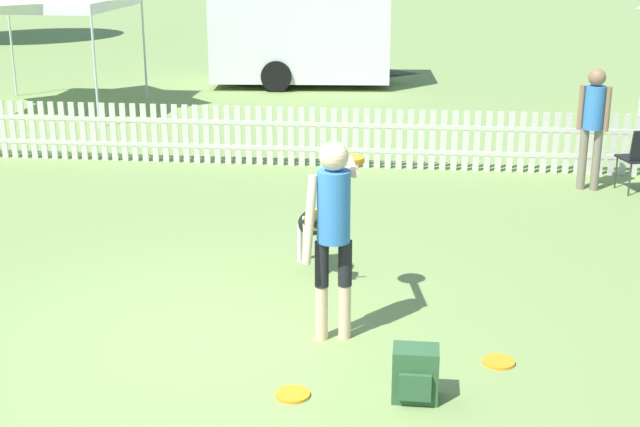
# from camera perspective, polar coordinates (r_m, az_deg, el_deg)

# --- Properties ---
(ground_plane) EXTENTS (240.00, 240.00, 0.00)m
(ground_plane) POSITION_cam_1_polar(r_m,az_deg,el_deg) (7.87, -7.18, -8.02)
(ground_plane) COLOR olive
(handler_person) EXTENTS (0.46, 1.12, 1.75)m
(handler_person) POSITION_cam_1_polar(r_m,az_deg,el_deg) (7.47, 0.90, -0.14)
(handler_person) COLOR beige
(handler_person) RESTS_ON ground_plane
(leaping_dog) EXTENTS (0.49, 1.20, 0.86)m
(leaping_dog) POSITION_cam_1_polar(r_m,az_deg,el_deg) (9.08, -0.45, -0.65)
(leaping_dog) COLOR black
(leaping_dog) RESTS_ON ground_plane
(frisbee_near_handler) EXTENTS (0.27, 0.27, 0.02)m
(frisbee_near_handler) POSITION_cam_1_polar(r_m,az_deg,el_deg) (7.55, 11.36, -9.29)
(frisbee_near_handler) COLOR orange
(frisbee_near_handler) RESTS_ON ground_plane
(frisbee_near_dog) EXTENTS (0.27, 0.27, 0.02)m
(frisbee_near_dog) POSITION_cam_1_polar(r_m,az_deg,el_deg) (6.93, -1.76, -11.50)
(frisbee_near_dog) COLOR orange
(frisbee_near_dog) RESTS_ON ground_plane
(backpack_on_grass) EXTENTS (0.35, 0.29, 0.42)m
(backpack_on_grass) POSITION_cam_1_polar(r_m,az_deg,el_deg) (6.83, 6.12, -10.19)
(backpack_on_grass) COLOR #2D5633
(backpack_on_grass) RESTS_ON ground_plane
(picket_fence) EXTENTS (26.09, 0.04, 0.90)m
(picket_fence) POSITION_cam_1_polar(r_m,az_deg,el_deg) (13.38, -1.18, 4.94)
(picket_fence) COLOR beige
(picket_fence) RESTS_ON ground_plane
(spectator_standing) EXTENTS (0.41, 0.27, 1.66)m
(spectator_standing) POSITION_cam_1_polar(r_m,az_deg,el_deg) (12.56, 17.10, 5.91)
(spectator_standing) COLOR #7A705B
(spectator_standing) RESTS_ON ground_plane
(equipment_trailer) EXTENTS (4.87, 2.52, 2.63)m
(equipment_trailer) POSITION_cam_1_polar(r_m,az_deg,el_deg) (20.82, -1.20, 12.06)
(equipment_trailer) COLOR white
(equipment_trailer) RESTS_ON ground_plane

